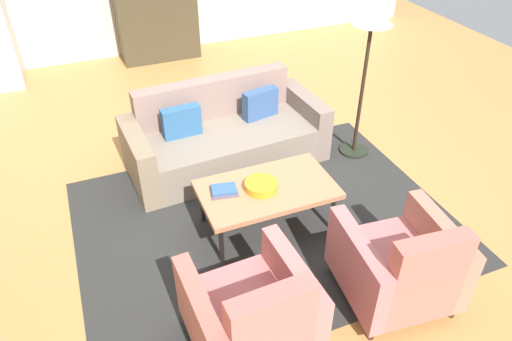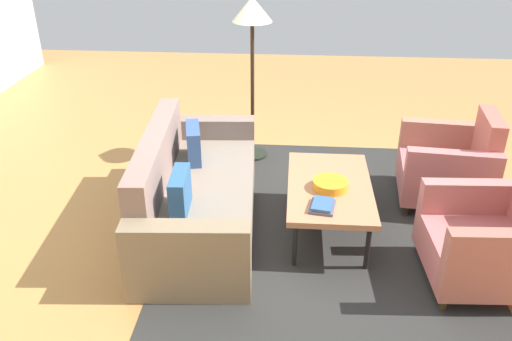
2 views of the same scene
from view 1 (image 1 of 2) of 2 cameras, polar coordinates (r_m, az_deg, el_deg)
name	(u,v)px [view 1 (image 1 of 2)]	position (r m, az deg, el deg)	size (l,w,h in m)	color
ground_plane	(257,180)	(5.01, 0.15, -1.16)	(10.80, 10.80, 0.00)	#B98245
area_rug	(264,221)	(4.51, 1.01, -6.06)	(3.40, 2.60, 0.01)	#2B2C2A
couch	(224,137)	(5.20, -3.89, 4.09)	(2.15, 1.03, 0.86)	gray
coffee_table	(267,191)	(4.22, 1.33, -2.43)	(1.20, 0.70, 0.44)	black
armchair_left	(253,318)	(3.35, -0.34, -17.29)	(0.84, 0.84, 0.88)	#372915
armchair_right	(401,268)	(3.79, 16.96, -11.15)	(0.87, 0.87, 0.88)	#2C2A1C
fruit_bowl	(261,186)	(4.16, 0.62, -1.83)	(0.29, 0.29, 0.07)	orange
book_stack	(224,190)	(4.14, -3.86, -2.38)	(0.26, 0.22, 0.05)	#5A5267
cabinet	(154,0)	(7.77, -12.09, 19.35)	(1.20, 0.51, 1.80)	#403725
floor_lamp	(371,28)	(4.94, 13.66, 16.33)	(0.40, 0.40, 1.72)	black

